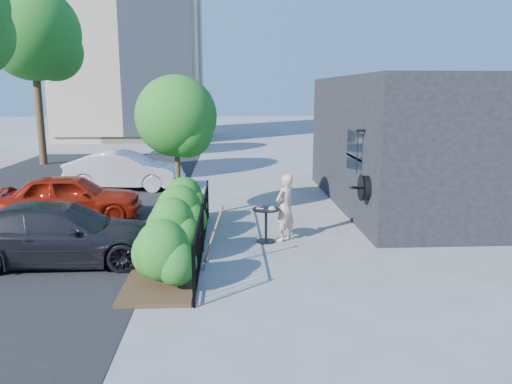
{
  "coord_description": "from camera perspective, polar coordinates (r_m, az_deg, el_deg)",
  "views": [
    {
      "loc": [
        -0.89,
        -10.85,
        3.58
      ],
      "look_at": [
        -0.25,
        0.78,
        1.2
      ],
      "focal_mm": 35.0,
      "sensor_mm": 36.0,
      "label": 1
    }
  ],
  "objects": [
    {
      "name": "patio_tree",
      "position": [
        13.7,
        -8.85,
        7.99
      ],
      "size": [
        2.2,
        2.2,
        3.94
      ],
      "color": "#3F2B19",
      "rests_on": "ground"
    },
    {
      "name": "street_tree_far",
      "position": [
        26.51,
        -24.01,
        15.65
      ],
      "size": [
        4.4,
        4.4,
        8.28
      ],
      "color": "#3F2B19",
      "rests_on": "ground"
    },
    {
      "name": "shovel",
      "position": [
        10.15,
        -5.08,
        -5.61
      ],
      "size": [
        0.47,
        0.18,
        1.36
      ],
      "color": "brown",
      "rests_on": "ground"
    },
    {
      "name": "woman",
      "position": [
        12.01,
        3.35,
        -1.79
      ],
      "size": [
        0.7,
        0.69,
        1.63
      ],
      "primitive_type": "imported",
      "rotation": [
        0.0,
        0.0,
        3.91
      ],
      "color": "#D6A78A",
      "rests_on": "ground"
    },
    {
      "name": "shop_building",
      "position": [
        16.7,
        19.46,
        5.46
      ],
      "size": [
        6.22,
        9.0,
        4.0
      ],
      "color": "black",
      "rests_on": "ground"
    },
    {
      "name": "shrubs",
      "position": [
        11.39,
        -9.15,
        -3.25
      ],
      "size": [
        1.1,
        5.6,
        1.24
      ],
      "color": "#16601B",
      "rests_on": "ground"
    },
    {
      "name": "cafe_table",
      "position": [
        11.91,
        1.16,
        -3.09
      ],
      "size": [
        0.66,
        0.66,
        0.88
      ],
      "rotation": [
        0.0,
        0.0,
        -0.16
      ],
      "color": "black",
      "rests_on": "ground"
    },
    {
      "name": "car_red",
      "position": [
        14.88,
        -20.41,
        -0.52
      ],
      "size": [
        4.0,
        1.97,
        1.31
      ],
      "primitive_type": "imported",
      "rotation": [
        0.0,
        0.0,
        1.68
      ],
      "color": "#A31E0D",
      "rests_on": "ground"
    },
    {
      "name": "planting_bed",
      "position": [
        11.49,
        -9.59,
        -6.57
      ],
      "size": [
        1.3,
        6.0,
        0.08
      ],
      "primitive_type": "cube",
      "color": "#382616",
      "rests_on": "ground"
    },
    {
      "name": "fence",
      "position": [
        11.28,
        -6.14,
        -4.05
      ],
      "size": [
        0.05,
        6.05,
        1.1
      ],
      "color": "black",
      "rests_on": "ground"
    },
    {
      "name": "ground",
      "position": [
        11.46,
        1.48,
        -6.66
      ],
      "size": [
        120.0,
        120.0,
        0.0
      ],
      "primitive_type": "plane",
      "color": "gray",
      "rests_on": "ground"
    },
    {
      "name": "car_darkgrey",
      "position": [
        11.28,
        -21.31,
        -4.44
      ],
      "size": [
        4.39,
        1.89,
        1.26
      ],
      "primitive_type": "imported",
      "rotation": [
        0.0,
        0.0,
        1.6
      ],
      "color": "black",
      "rests_on": "ground"
    },
    {
      "name": "street",
      "position": [
        15.56,
        -26.19,
        -2.95
      ],
      "size": [
        9.0,
        30.0,
        0.01
      ],
      "primitive_type": "cube",
      "color": "black",
      "rests_on": "ground"
    },
    {
      "name": "car_silver",
      "position": [
        18.97,
        -14.78,
        2.41
      ],
      "size": [
        4.35,
        1.94,
        1.39
      ],
      "primitive_type": "imported",
      "rotation": [
        0.0,
        0.0,
        1.46
      ],
      "color": "silver",
      "rests_on": "ground"
    }
  ]
}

